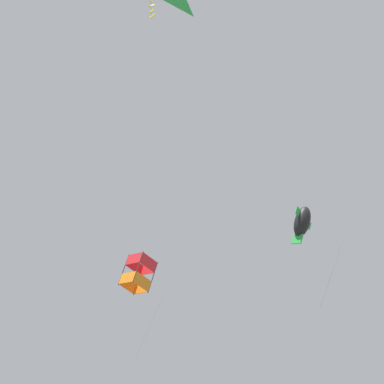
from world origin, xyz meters
The scene contains 2 objects.
kite_box_upper_right centered at (-6.16, -10.85, 23.99)m, with size 2.87×2.54×8.42m.
kite_fish_low_drifter centered at (-0.98, 3.28, 16.76)m, with size 2.64×1.79×6.21m.
Camera 1 is at (15.56, 10.01, 0.50)m, focal length 53.26 mm.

